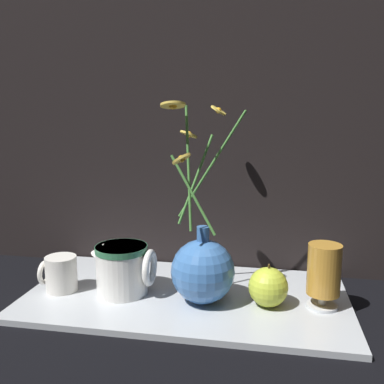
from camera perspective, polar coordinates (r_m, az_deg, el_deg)
name	(u,v)px	position (r m, az deg, el deg)	size (l,w,h in m)	color
ground_plane	(186,299)	(0.90, -0.75, -14.03)	(6.00, 6.00, 0.00)	black
shelf	(186,296)	(0.90, -0.75, -13.69)	(0.65, 0.34, 0.01)	#B2B7BC
backdrop_wall	(202,33)	(1.02, 1.35, 20.38)	(1.15, 0.02, 1.10)	black
vase_with_flowers	(203,267)	(0.84, 1.41, -10.03)	(0.16, 0.26, 0.39)	#3F72B7
yellow_mug	(60,273)	(0.94, -17.19, -10.34)	(0.07, 0.06, 0.07)	silver
ceramic_pitcher	(123,267)	(0.89, -9.18, -9.83)	(0.13, 0.11, 0.11)	white
tea_glass	(324,272)	(0.85, 17.18, -10.10)	(0.06, 0.06, 0.12)	silver
orange_fruit	(268,287)	(0.84, 10.12, -12.36)	(0.08, 0.08, 0.08)	#B7C638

